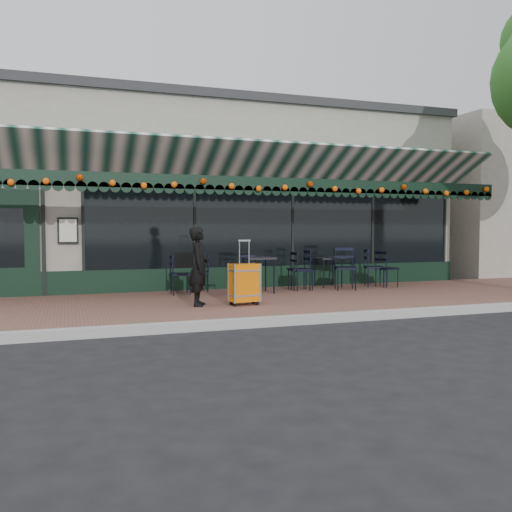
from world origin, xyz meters
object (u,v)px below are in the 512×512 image
object	(u,v)px
woman	(199,266)
chair_a_extra	(387,269)
chair_a_front	(345,268)
suitcase	(244,284)
chair_b_front	(249,274)
cafe_table_b	(258,261)
chair_a_left	(299,270)
chair_b_left	(200,273)
cafe_table_a	(328,260)
chair_solo	(180,275)
chair_b_right	(302,271)
chair_a_right	(374,268)

from	to	relation	value
woman	chair_a_extra	xyz separation A→B (m)	(4.91, 1.53, -0.28)
woman	chair_a_front	size ratio (longest dim) A/B	1.47
suitcase	chair_b_front	xyz separation A→B (m)	(0.65, 1.68, 0.02)
suitcase	cafe_table_b	bearing A→B (deg)	55.55
woman	chair_a_left	xyz separation A→B (m)	(2.72, 1.69, -0.26)
woman	suitcase	distance (m)	0.88
chair_a_front	cafe_table_b	bearing A→B (deg)	-164.80
chair_b_left	chair_b_front	size ratio (longest dim) A/B	0.99
chair_a_left	cafe_table_a	bearing A→B (deg)	115.89
chair_a_front	chair_solo	distance (m)	3.73
suitcase	chair_b_right	distance (m)	2.68
cafe_table_b	chair_b_right	size ratio (longest dim) A/B	0.88
chair_a_right	chair_a_extra	distance (m)	0.30
chair_a_front	chair_a_extra	distance (m)	1.20
suitcase	chair_b_front	distance (m)	1.80
chair_b_right	chair_b_left	bearing A→B (deg)	79.30
suitcase	chair_a_front	size ratio (longest dim) A/B	1.21
chair_a_right	chair_a_extra	bearing A→B (deg)	-113.17
woman	cafe_table_a	bearing A→B (deg)	-40.50
chair_a_front	chair_a_left	bearing A→B (deg)	-178.25
cafe_table_b	chair_b_front	distance (m)	0.36
cafe_table_b	chair_a_right	xyz separation A→B (m)	(3.01, 0.21, -0.24)
chair_a_extra	chair_solo	distance (m)	4.90
cafe_table_a	chair_solo	xyz separation A→B (m)	(-3.62, -0.32, -0.21)
cafe_table_a	chair_b_front	world-z (taller)	chair_b_front
chair_a_front	chair_a_extra	xyz separation A→B (m)	(1.19, 0.15, -0.05)
chair_a_extra	chair_solo	xyz separation A→B (m)	(-4.90, 0.21, -0.01)
suitcase	chair_a_left	world-z (taller)	suitcase
woman	cafe_table_b	bearing A→B (deg)	-27.93
chair_a_right	chair_b_front	xyz separation A→B (m)	(-3.23, -0.23, -0.04)
chair_b_right	chair_b_front	size ratio (longest dim) A/B	1.06
chair_a_front	chair_solo	size ratio (longest dim) A/B	1.15
cafe_table_a	chair_b_left	bearing A→B (deg)	178.86
woman	chair_a_front	distance (m)	3.97
cafe_table_b	chair_b_front	bearing A→B (deg)	-175.68
suitcase	cafe_table_b	xyz separation A→B (m)	(0.88, 1.70, 0.30)
chair_a_left	chair_a_front	bearing A→B (deg)	76.54
chair_a_right	chair_a_extra	world-z (taller)	chair_a_right
chair_a_left	suitcase	bearing A→B (deg)	-41.77
cafe_table_a	chair_a_right	xyz separation A→B (m)	(1.06, -0.33, -0.18)
woman	chair_b_right	bearing A→B (deg)	-39.29
chair_a_left	chair_b_front	size ratio (longest dim) A/B	1.10
chair_b_left	chair_b_front	distance (m)	1.12
woman	chair_a_right	xyz separation A→B (m)	(4.69, 1.73, -0.26)
cafe_table_b	chair_a_left	distance (m)	1.08
suitcase	cafe_table_b	world-z (taller)	suitcase
suitcase	chair_a_extra	distance (m)	4.45
chair_a_right	cafe_table_b	bearing A→B (deg)	113.08
chair_a_left	chair_solo	distance (m)	2.71
woman	chair_a_front	xyz separation A→B (m)	(3.72, 1.37, -0.23)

